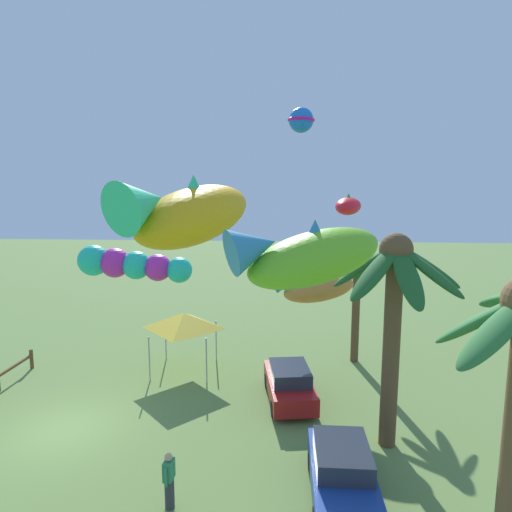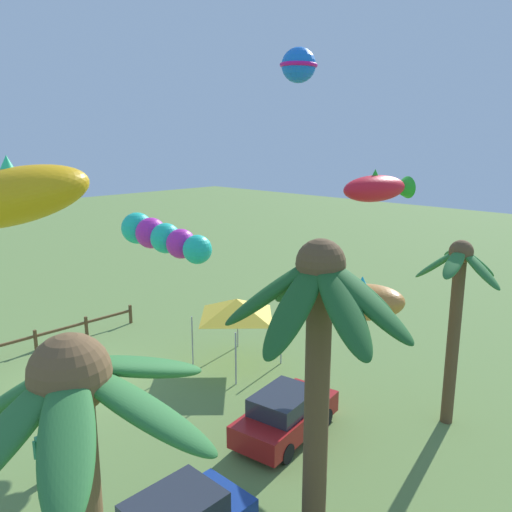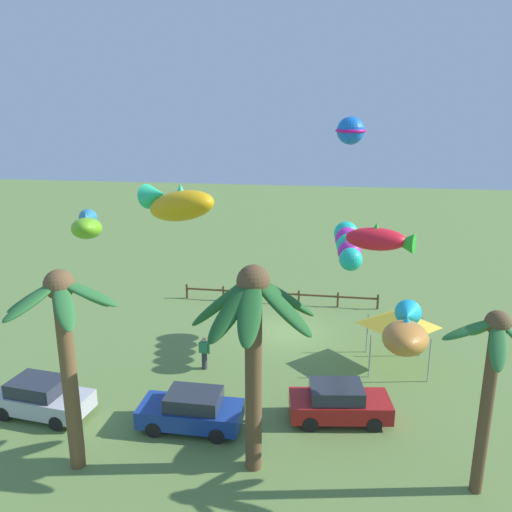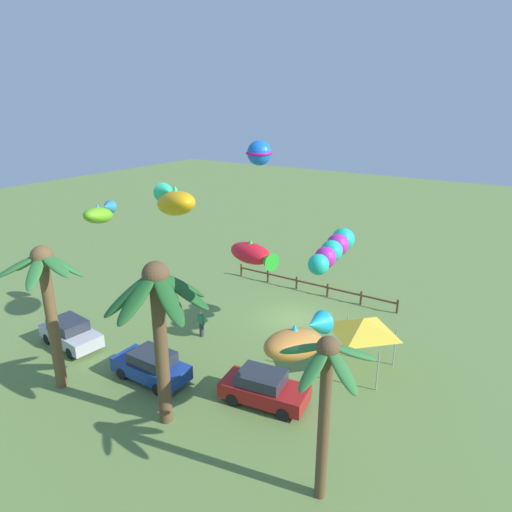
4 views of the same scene
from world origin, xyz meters
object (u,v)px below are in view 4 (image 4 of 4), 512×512
palm_tree_0 (326,385)px  parked_car_1 (264,388)px  kite_tube_3 (333,249)px  parked_car_2 (70,333)px  kite_fish_2 (298,341)px  kite_fish_5 (253,254)px  festival_tent (363,325)px  kite_fish_1 (174,201)px  palm_tree_1 (47,287)px  parked_car_0 (151,366)px  kite_ball_0 (259,153)px  palm_tree_2 (158,306)px  spectator_0 (201,323)px  kite_fish_4 (100,214)px

palm_tree_0 → parked_car_1: bearing=-36.9°
parked_car_1 → kite_tube_3: size_ratio=0.88×
parked_car_2 → kite_fish_2: size_ratio=1.06×
parked_car_2 → kite_fish_5: kite_fish_5 is taller
festival_tent → kite_fish_1: (9.66, 2.59, 5.54)m
festival_tent → kite_fish_2: kite_fish_2 is taller
parked_car_1 → kite_fish_2: (-2.16, 1.03, 3.54)m
kite_fish_2 → palm_tree_1: bearing=16.3°
parked_car_0 → kite_ball_0: (-5.49, -1.13, 10.36)m
kite_fish_2 → parked_car_0: bearing=3.1°
festival_tent → kite_ball_0: kite_ball_0 is taller
palm_tree_2 → kite_tube_3: size_ratio=1.55×
palm_tree_0 → kite_ball_0: (4.44, -2.97, 6.66)m
palm_tree_2 → kite_fish_1: size_ratio=1.71×
kite_tube_3 → parked_car_2: bearing=34.0°
parked_car_1 → kite_fish_5: size_ratio=1.79×
palm_tree_1 → spectator_0: palm_tree_1 is taller
palm_tree_1 → parked_car_0: size_ratio=1.80×
palm_tree_2 → kite_fish_4: kite_fish_4 is taller
palm_tree_1 → palm_tree_2: palm_tree_2 is taller
parked_car_2 → palm_tree_0: bearing=173.7°
palm_tree_1 → palm_tree_2: 6.03m
palm_tree_1 → kite_fish_2: size_ratio=1.84×
spectator_0 → palm_tree_1: bearing=71.5°
kite_fish_5 → kite_tube_3: bearing=-85.0°
parked_car_1 → festival_tent: festival_tent is taller
festival_tent → spectator_0: bearing=11.0°
palm_tree_1 → spectator_0: 8.95m
palm_tree_2 → spectator_0: palm_tree_2 is taller
palm_tree_0 → kite_fish_1: kite_fish_1 is taller
kite_fish_5 → spectator_0: bearing=-37.5°
palm_tree_0 → palm_tree_1: bearing=4.0°
kite_tube_3 → kite_ball_0: bearing=88.0°
parked_car_1 → kite_fish_5: bearing=112.6°
parked_car_0 → parked_car_1: same height
palm_tree_0 → parked_car_1: (4.39, -3.30, -3.70)m
spectator_0 → kite_fish_5: size_ratio=0.69×
kite_fish_1 → kite_fish_5: 9.26m
palm_tree_2 → kite_fish_2: bearing=-155.2°
parked_car_2 → spectator_0: spectator_0 is taller
parked_car_0 → kite_fish_5: size_ratio=1.71×
festival_tent → kite_ball_0: size_ratio=2.39×
festival_tent → kite_fish_5: (1.69, 7.28, 5.45)m
parked_car_1 → kite_ball_0: (0.05, 0.32, 10.36)m
palm_tree_1 → kite_fish_4: (1.06, -4.06, 2.39)m
parked_car_0 → kite_fish_2: size_ratio=1.02×
palm_tree_0 → festival_tent: palm_tree_0 is taller
palm_tree_0 → palm_tree_1: (13.16, 0.92, 0.65)m
palm_tree_0 → kite_ball_0: bearing=-33.8°
kite_ball_0 → kite_fish_4: 10.43m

